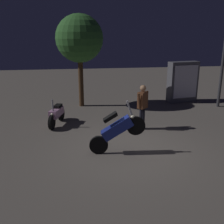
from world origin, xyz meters
name	(u,v)px	position (x,y,z in m)	size (l,w,h in m)	color
ground_plane	(129,149)	(0.00, 0.00, 0.00)	(40.00, 40.00, 0.00)	#605951
motorcycle_blue_foreground	(117,130)	(-0.42, -0.19, 0.74)	(1.66, 0.38, 1.63)	black
motorcycle_pink_parked_left	(57,114)	(-2.33, 2.73, 0.44)	(0.57, 1.62, 1.11)	black
person_rider_beside	(143,103)	(0.87, 1.73, 1.01)	(0.56, 0.50, 1.68)	black
tree_left_bg	(79,39)	(-1.24, 5.43, 3.23)	(2.23, 2.23, 4.37)	#4C331E
kiosk_billboard	(183,82)	(4.06, 5.51, 1.05)	(1.66, 0.79, 2.10)	#595960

